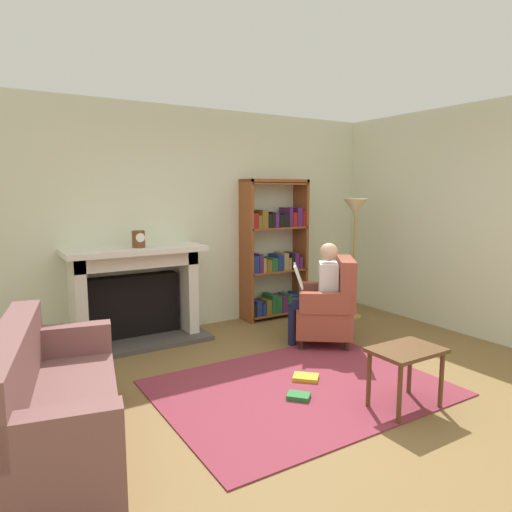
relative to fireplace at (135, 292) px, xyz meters
name	(u,v)px	position (x,y,z in m)	size (l,w,h in m)	color
ground	(322,402)	(0.83, -2.30, -0.58)	(14.00, 14.00, 0.00)	brown
back_wall	(192,220)	(0.83, 0.25, 0.77)	(5.60, 0.10, 2.70)	beige
side_wall_right	(421,218)	(3.48, -1.05, 0.77)	(0.10, 5.20, 2.70)	beige
area_rug	(300,388)	(0.83, -2.00, -0.57)	(2.40, 1.80, 0.01)	maroon
fireplace	(135,292)	(0.00, 0.00, 0.00)	(1.55, 0.64, 1.09)	#4C4742
mantel_clock	(139,239)	(0.03, -0.10, 0.61)	(0.14, 0.14, 0.18)	brown
bookshelf	(274,252)	(1.92, 0.03, 0.31)	(0.91, 0.32, 1.85)	brown
armchair_reading	(329,307)	(1.82, -1.21, -0.15)	(0.88, 0.88, 0.97)	#331E14
seated_reader	(319,289)	(1.73, -1.14, 0.04)	(0.59, 0.56, 1.14)	silver
sofa_floral	(52,407)	(-1.15, -1.95, -0.26)	(1.05, 1.81, 0.85)	#7D5150
side_table	(406,358)	(1.31, -2.72, -0.17)	(0.56, 0.39, 0.49)	brown
scattered_books	(303,385)	(0.85, -2.01, -0.55)	(0.54, 0.53, 0.04)	#267233
floor_lamp	(355,218)	(2.79, -0.57, 0.77)	(0.32, 0.32, 1.60)	#B7933F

